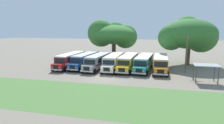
% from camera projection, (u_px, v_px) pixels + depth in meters
% --- Properties ---
extents(ground_plane, '(220.00, 220.00, 0.00)m').
position_uv_depth(ground_plane, '(103.00, 78.00, 31.19)').
color(ground_plane, slate).
extents(foreground_grass_strip, '(80.00, 10.57, 0.01)m').
position_uv_depth(foreground_grass_strip, '(83.00, 96.00, 22.84)').
color(foreground_grass_strip, '#4C7538').
rests_on(foreground_grass_strip, ground_plane).
extents(parked_bus_slot_0, '(2.99, 10.88, 2.82)m').
position_uv_depth(parked_bus_slot_0, '(70.00, 59.00, 39.98)').
color(parked_bus_slot_0, red).
rests_on(parked_bus_slot_0, ground_plane).
extents(parked_bus_slot_1, '(3.28, 10.93, 2.82)m').
position_uv_depth(parked_bus_slot_1, '(86.00, 60.00, 39.93)').
color(parked_bus_slot_1, '#23519E').
rests_on(parked_bus_slot_1, ground_plane).
extents(parked_bus_slot_2, '(3.27, 10.93, 2.82)m').
position_uv_depth(parked_bus_slot_2, '(98.00, 61.00, 38.51)').
color(parked_bus_slot_2, '#9E9993').
rests_on(parked_bus_slot_2, ground_plane).
extents(parked_bus_slot_3, '(2.71, 10.84, 2.82)m').
position_uv_depth(parked_bus_slot_3, '(114.00, 61.00, 38.08)').
color(parked_bus_slot_3, silver).
rests_on(parked_bus_slot_3, ground_plane).
extents(parked_bus_slot_4, '(3.07, 10.89, 2.82)m').
position_uv_depth(parked_bus_slot_4, '(128.00, 61.00, 37.60)').
color(parked_bus_slot_4, yellow).
rests_on(parked_bus_slot_4, ground_plane).
extents(parked_bus_slot_5, '(3.42, 10.95, 2.82)m').
position_uv_depth(parked_bus_slot_5, '(144.00, 62.00, 37.03)').
color(parked_bus_slot_5, teal).
rests_on(parked_bus_slot_5, ground_plane).
extents(parked_bus_slot_6, '(2.78, 10.85, 2.82)m').
position_uv_depth(parked_bus_slot_6, '(161.00, 63.00, 36.42)').
color(parked_bus_slot_6, orange).
rests_on(parked_bus_slot_6, ground_plane).
extents(broad_shade_tree, '(13.05, 12.37, 10.32)m').
position_uv_depth(broad_shade_tree, '(113.00, 34.00, 51.33)').
color(broad_shade_tree, brown).
rests_on(broad_shade_tree, ground_plane).
extents(secondary_tree, '(12.73, 12.17, 10.90)m').
position_uv_depth(secondary_tree, '(189.00, 34.00, 41.73)').
color(secondary_tree, brown).
rests_on(secondary_tree, ground_plane).
extents(utility_pole, '(1.80, 0.20, 7.15)m').
position_uv_depth(utility_pole, '(187.00, 52.00, 34.20)').
color(utility_pole, brown).
rests_on(utility_pole, ground_plane).
extents(waiting_shelter, '(3.60, 2.60, 2.72)m').
position_uv_depth(waiting_shelter, '(206.00, 66.00, 28.34)').
color(waiting_shelter, brown).
rests_on(waiting_shelter, ground_plane).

